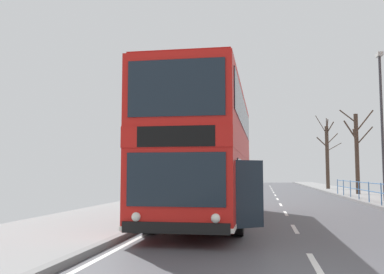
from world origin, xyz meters
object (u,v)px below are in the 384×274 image
double_decker_bus_main (208,153)px  street_lamp_far_side (382,115)px  bare_tree_far_02 (357,150)px  bare_tree_far_01 (327,155)px

double_decker_bus_main → street_lamp_far_side: 12.91m
double_decker_bus_main → bare_tree_far_02: bare_tree_far_02 is taller
double_decker_bus_main → bare_tree_far_01: bearing=74.1°
double_decker_bus_main → street_lamp_far_side: size_ratio=1.34×
double_decker_bus_main → street_lamp_far_side: street_lamp_far_side is taller
bare_tree_far_02 → double_decker_bus_main: bearing=-115.8°
double_decker_bus_main → bare_tree_far_02: 19.65m
street_lamp_far_side → bare_tree_far_02: 8.13m
street_lamp_far_side → bare_tree_far_01: size_ratio=1.12×
double_decker_bus_main → street_lamp_far_side: bearing=49.8°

